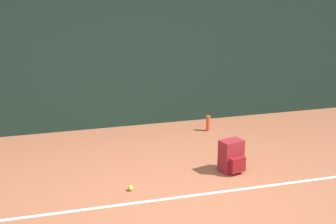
% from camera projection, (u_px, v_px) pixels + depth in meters
% --- Properties ---
extents(ground_plane, '(12.00, 12.00, 0.00)m').
position_uv_depth(ground_plane, '(177.00, 203.00, 5.80)').
color(ground_plane, '#9E5638').
extents(back_fence, '(10.00, 0.10, 2.82)m').
position_uv_depth(back_fence, '(125.00, 44.00, 8.15)').
color(back_fence, '#192D23').
rests_on(back_fence, ground).
extents(court_line, '(9.00, 0.05, 0.00)m').
position_uv_depth(court_line, '(174.00, 198.00, 5.93)').
color(court_line, white).
rests_on(court_line, ground).
extents(backpack, '(0.34, 0.34, 0.44)m').
position_uv_depth(backpack, '(232.00, 157.00, 6.62)').
color(backpack, maroon).
rests_on(backpack, ground).
extents(tennis_ball_near_player, '(0.07, 0.07, 0.07)m').
position_uv_depth(tennis_ball_near_player, '(131.00, 188.00, 6.11)').
color(tennis_ball_near_player, '#CCE033').
rests_on(tennis_ball_near_player, ground).
extents(water_bottle, '(0.07, 0.07, 0.26)m').
position_uv_depth(water_bottle, '(208.00, 123.00, 8.24)').
color(water_bottle, '#D84C26').
rests_on(water_bottle, ground).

